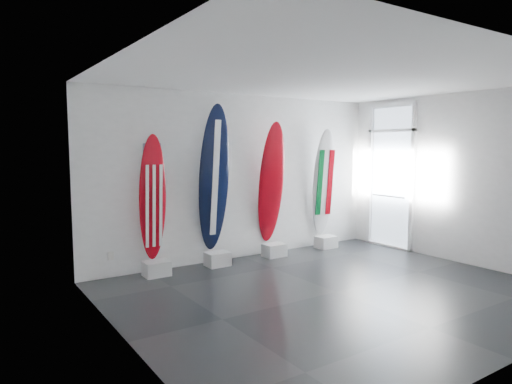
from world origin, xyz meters
TOP-DOWN VIEW (x-y plane):
  - floor at (0.00, 0.00)m, footprint 6.00×6.00m
  - ceiling at (0.00, 0.00)m, footprint 6.00×6.00m
  - wall_back at (0.00, 2.50)m, footprint 6.00×0.00m
  - wall_left at (-3.00, 0.00)m, footprint 0.00×5.00m
  - wall_right at (3.00, 0.00)m, footprint 0.00×5.00m
  - display_block_usa at (-1.82, 2.18)m, footprint 0.40×0.30m
  - surfboard_usa at (-1.82, 2.28)m, footprint 0.46×0.22m
  - display_block_navy at (-0.71, 2.18)m, footprint 0.40×0.30m
  - surfboard_navy at (-0.71, 2.28)m, footprint 0.58×0.39m
  - display_block_swiss at (0.50, 2.18)m, footprint 0.40×0.30m
  - surfboard_swiss at (0.50, 2.28)m, footprint 0.57×0.51m
  - display_block_italy at (1.81, 2.18)m, footprint 0.40×0.30m
  - surfboard_italy at (1.81, 2.28)m, footprint 0.55×0.41m
  - wall_outlet at (-2.45, 2.48)m, footprint 0.09×0.02m
  - glass_door at (2.97, 1.55)m, footprint 0.12×1.16m
  - balcony at (4.30, 1.55)m, footprint 2.80×2.20m

SIDE VIEW (x-z plane):
  - floor at x=0.00m, z-range 0.00..0.00m
  - display_block_usa at x=-1.82m, z-range 0.00..0.24m
  - display_block_navy at x=-0.71m, z-range 0.00..0.24m
  - display_block_swiss at x=0.50m, z-range 0.00..0.24m
  - display_block_italy at x=1.81m, z-range 0.00..0.24m
  - wall_outlet at x=-2.45m, z-range 0.28..0.41m
  - balcony at x=4.30m, z-range -0.10..1.10m
  - surfboard_usa at x=-1.82m, z-range 0.24..2.26m
  - surfboard_italy at x=1.81m, z-range 0.24..2.42m
  - surfboard_swiss at x=0.50m, z-range 0.23..2.52m
  - glass_door at x=2.97m, z-range 0.00..2.85m
  - wall_back at x=0.00m, z-range -1.50..4.50m
  - wall_left at x=-3.00m, z-range -1.00..4.00m
  - wall_right at x=3.00m, z-range -1.00..4.00m
  - surfboard_navy at x=-0.71m, z-range 0.24..2.78m
  - ceiling at x=0.00m, z-range 3.00..3.00m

